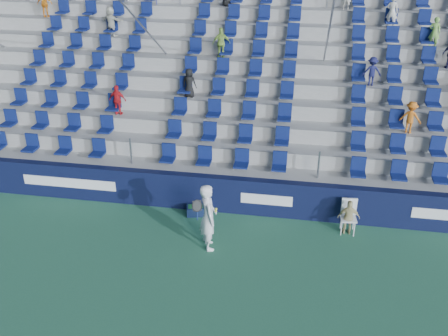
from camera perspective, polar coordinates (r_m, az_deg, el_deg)
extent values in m
plane|color=#2E6C4B|center=(13.54, -2.91, -11.66)|extent=(70.00, 70.00, 0.00)
cube|color=black|center=(15.78, -0.50, -2.96)|extent=(24.00, 0.30, 1.20)
cube|color=white|center=(17.15, -17.28, -1.63)|extent=(3.20, 0.02, 0.34)
cube|color=white|center=(15.47, 4.88, -3.64)|extent=(1.60, 0.02, 0.34)
cube|color=#9C9C97|center=(16.27, -0.14, -1.98)|extent=(24.00, 0.85, 1.20)
cube|color=#9C9C97|center=(16.90, 0.36, 0.11)|extent=(24.00, 0.85, 1.70)
cube|color=#9C9C97|center=(17.55, 0.81, 2.06)|extent=(24.00, 0.85, 2.20)
cube|color=#9C9C97|center=(18.22, 1.24, 3.86)|extent=(24.00, 0.85, 2.70)
cube|color=#9C9C97|center=(18.91, 1.64, 5.54)|extent=(24.00, 0.85, 3.20)
cube|color=#9C9C97|center=(19.62, 2.01, 7.09)|extent=(24.00, 0.85, 3.70)
cube|color=#9C9C97|center=(20.34, 2.36, 8.54)|extent=(24.00, 0.85, 4.20)
cube|color=#9C9C97|center=(21.07, 2.69, 9.89)|extent=(24.00, 0.85, 4.70)
cube|color=#9C9C97|center=(21.81, 2.99, 11.14)|extent=(24.00, 0.85, 5.20)
cube|color=#9C9C97|center=(22.34, 3.24, 12.83)|extent=(24.00, 0.50, 6.20)
cube|color=#0D1950|center=(15.84, -0.14, 1.04)|extent=(16.05, 0.50, 0.70)
cube|color=#0D1950|center=(16.41, 0.37, 3.87)|extent=(16.05, 0.50, 0.70)
cube|color=#0D1950|center=(17.01, 0.85, 6.51)|extent=(16.05, 0.50, 0.70)
cube|color=#0D1950|center=(17.64, 1.30, 8.97)|extent=(16.05, 0.50, 0.70)
cube|color=#0D1950|center=(18.31, 1.72, 11.25)|extent=(16.05, 0.50, 0.70)
cube|color=#0D1950|center=(19.00, 2.12, 13.36)|extent=(16.05, 0.50, 0.70)
cube|color=#0D1950|center=(19.72, 2.49, 15.33)|extent=(16.05, 0.50, 0.70)
cube|color=#0D1950|center=(20.46, 2.85, 17.15)|extent=(16.05, 0.50, 0.70)
cylinder|color=gray|center=(18.76, -7.63, 13.92)|extent=(0.06, 7.68, 4.55)
cylinder|color=gray|center=(17.95, 11.53, 13.07)|extent=(0.06, 7.68, 4.55)
imported|color=black|center=(17.85, -3.98, 9.67)|extent=(0.54, 0.39, 1.03)
imported|color=orange|center=(23.04, -19.80, 17.24)|extent=(0.66, 0.35, 1.07)
imported|color=beige|center=(20.43, 18.65, 16.54)|extent=(0.49, 0.40, 1.18)
imported|color=#171A47|center=(18.18, 16.55, 10.55)|extent=(0.66, 0.41, 0.99)
imported|color=orange|center=(17.05, 20.55, 5.45)|extent=(0.76, 0.58, 1.04)
imported|color=#72AD45|center=(19.96, 22.91, 14.07)|extent=(0.46, 0.36, 1.10)
imported|color=red|center=(17.93, -12.06, 7.60)|extent=(0.64, 0.30, 1.06)
imported|color=#8CB648|center=(19.02, -0.30, 14.08)|extent=(0.72, 0.48, 1.14)
imported|color=beige|center=(20.99, -12.79, 16.03)|extent=(1.12, 0.64, 1.15)
imported|color=white|center=(13.86, -1.81, -5.61)|extent=(0.71, 0.85, 1.99)
cylinder|color=navy|center=(13.61, -3.07, -5.42)|extent=(0.03, 0.03, 0.28)
torus|color=black|center=(13.45, -3.10, -4.34)|extent=(0.30, 0.17, 0.28)
plane|color=#262626|center=(13.45, -3.10, -4.34)|extent=(0.30, 0.16, 0.29)
sphere|color=gold|center=(13.48, -0.96, -4.96)|extent=(0.07, 0.07, 0.07)
sphere|color=gold|center=(13.51, -0.91, -4.72)|extent=(0.07, 0.07, 0.07)
cube|color=white|center=(15.20, 14.02, -5.62)|extent=(0.50, 0.50, 0.04)
cube|color=white|center=(15.24, 14.10, -4.29)|extent=(0.46, 0.09, 0.57)
cylinder|color=white|center=(15.16, 13.25, -6.74)|extent=(0.03, 0.03, 0.46)
cylinder|color=white|center=(15.20, 14.65, -6.83)|extent=(0.03, 0.03, 0.46)
cylinder|color=white|center=(15.47, 13.20, -6.00)|extent=(0.03, 0.03, 0.46)
cylinder|color=white|center=(15.51, 14.57, -6.09)|extent=(0.03, 0.03, 0.46)
imported|color=tan|center=(15.12, 14.06, -5.49)|extent=(0.66, 0.30, 1.10)
cube|color=#0F1A37|center=(15.79, -3.27, -4.87)|extent=(0.62, 0.48, 0.30)
cube|color=#1E662D|center=(15.76, -3.27, -4.65)|extent=(0.50, 0.36, 0.18)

